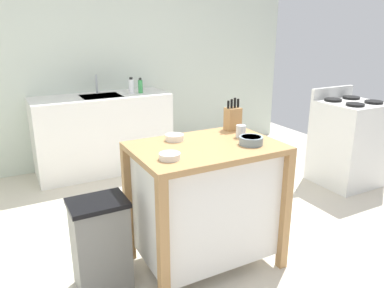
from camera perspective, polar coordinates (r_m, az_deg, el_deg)
ground_plane at (r=2.94m, az=0.65°, el=-17.08°), size 6.38×6.38×0.00m
wall_back at (r=4.75m, az=-14.15°, el=12.59°), size 5.38×0.10×2.60m
kitchen_island at (r=2.65m, az=2.06°, el=-8.42°), size 0.99×0.68×0.91m
knife_block at (r=2.87m, az=6.24°, el=3.95°), size 0.11×0.09×0.24m
bowl_ceramic_small at (r=2.54m, az=8.99°, el=0.57°), size 0.16×0.16×0.05m
bowl_ceramic_wide at (r=2.23m, az=-3.43°, el=-1.83°), size 0.13×0.13×0.04m
bowl_stoneware_deep at (r=2.60m, az=-2.68°, el=1.04°), size 0.13×0.13×0.04m
drinking_cup at (r=2.69m, az=7.46°, el=1.94°), size 0.07×0.07×0.09m
trash_bin at (r=2.58m, az=-13.73°, el=-14.67°), size 0.36×0.28×0.63m
sink_counter at (r=4.54m, az=-13.39°, el=1.58°), size 1.55×0.60×0.91m
sink_faucet at (r=4.56m, az=-14.36°, el=8.81°), size 0.02×0.02×0.22m
bottle_hand_soap at (r=4.51m, az=-7.88°, el=8.74°), size 0.05×0.05×0.18m
bottle_spray_cleaner at (r=4.51m, az=-9.24°, el=8.74°), size 0.07×0.07×0.19m
stove at (r=4.38m, az=22.62°, el=0.20°), size 0.60×0.60×1.03m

